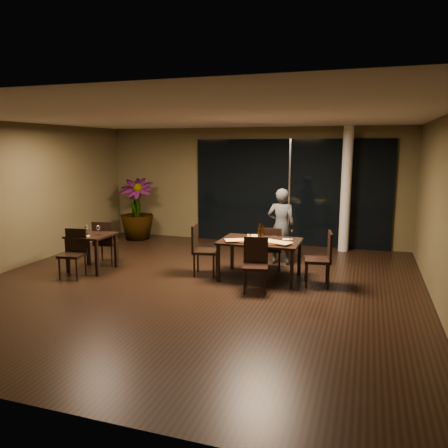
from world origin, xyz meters
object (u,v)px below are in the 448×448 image
chair_main_near (255,261)px  chair_main_right (323,256)px  chair_main_left (201,247)px  chair_side_far (105,240)px  bottle_a (259,232)px  chair_main_far (271,246)px  diner (281,226)px  main_table (260,244)px  chair_side_near (74,250)px  side_table (92,240)px  bottle_b (263,233)px  potted_plant (137,209)px  bottle_c (261,231)px

chair_main_near → chair_main_right: chair_main_right is taller
chair_main_left → chair_side_far: size_ratio=1.07×
chair_main_right → bottle_a: (-1.21, 0.13, 0.34)m
chair_main_far → diner: size_ratio=0.55×
diner → chair_main_left: bearing=42.9°
main_table → chair_side_near: chair_side_near is taller
side_table → chair_main_near: (3.49, -0.19, -0.10)m
main_table → chair_side_near: bearing=-164.2°
side_table → bottle_a: bottle_a is taller
chair_main_left → bottle_b: bottle_b is taller
chair_main_far → side_table: bearing=7.8°
potted_plant → bottle_c: size_ratio=5.32×
chair_side_near → chair_main_near: bearing=-4.1°
chair_main_near → chair_main_left: bearing=143.1°
potted_plant → bottle_c: 4.73m
chair_main_right → chair_side_near: chair_main_right is taller
chair_main_near → chair_main_right: 1.25m
bottle_a → bottle_b: size_ratio=1.07×
potted_plant → chair_side_far: bearing=-75.5°
chair_main_near → bottle_b: bottle_b is taller
diner → bottle_a: bearing=78.5°
chair_main_left → side_table: bearing=88.9°
chair_main_right → chair_side_far: chair_main_right is taller
chair_main_left → chair_side_near: size_ratio=1.08×
side_table → diner: bearing=25.3°
side_table → bottle_b: 3.50m
chair_side_far → bottle_b: (3.46, 0.06, 0.36)m
chair_main_far → bottle_b: bottle_b is taller
chair_side_far → bottle_c: bearing=170.3°
chair_main_far → bottle_a: 0.70m
bottle_c → chair_side_far: bearing=-178.1°
chair_main_right → bottle_a: size_ratio=3.31×
side_table → chair_main_right: chair_main_right is taller
main_table → chair_main_near: chair_main_near is taller
bottle_a → chair_main_near: bearing=-81.1°
chair_main_right → diner: diner is taller
main_table → bottle_a: size_ratio=4.96×
diner → potted_plant: size_ratio=0.99×
side_table → bottle_b: size_ratio=2.83×
potted_plant → bottle_b: size_ratio=5.87×
chair_side_near → diner: bearing=21.9°
main_table → chair_side_far: (-3.41, -0.02, -0.15)m
chair_side_near → chair_side_far: bearing=77.4°
chair_main_near → potted_plant: bearing=130.0°
chair_side_far → potted_plant: (-0.66, 2.56, 0.30)m
chair_main_far → chair_main_near: bearing=80.1°
chair_main_near → chair_main_left: chair_main_left is taller
bottle_b → chair_main_right: bearing=-5.6°
side_table → diner: (3.58, 1.69, 0.20)m
diner → bottle_a: (-0.20, -1.14, 0.08)m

